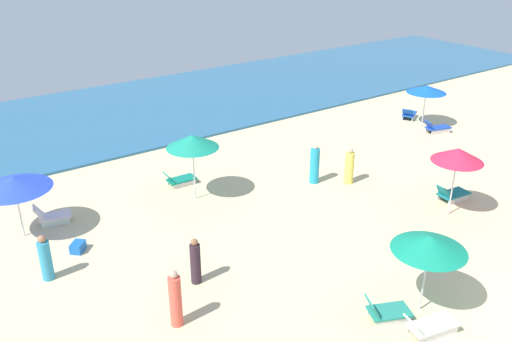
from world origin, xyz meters
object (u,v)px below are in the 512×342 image
umbrella_0 (14,183)px  beachgoer_2 (195,262)px  lounge_chair_3_1 (437,128)px  beachgoer_1 (175,300)px  lounge_chair_4_1 (430,326)px  beachgoer_3 (315,165)px  umbrella_1 (458,155)px  lounge_chair_4_0 (386,311)px  beachgoer_5 (45,259)px  lounge_chair_1_0 (452,194)px  umbrella_3 (427,89)px  umbrella_4 (430,243)px  umbrella_2 (192,141)px  lounge_chair_0_0 (52,216)px  beachgoer_4 (349,167)px  cooler_box_0 (78,247)px  lounge_chair_2_0 (179,180)px  lounge_chair_3_0 (409,114)px

umbrella_0 → beachgoer_2: (3.56, -5.77, -1.33)m
lounge_chair_3_1 → beachgoer_1: 18.65m
lounge_chair_4_1 → beachgoer_3: bearing=-10.3°
umbrella_0 → umbrella_1: bearing=-29.3°
lounge_chair_4_1 → beachgoer_2: bearing=46.8°
lounge_chair_4_0 → lounge_chair_4_1: size_ratio=0.88×
lounge_chair_3_1 → lounge_chair_4_1: (-12.60, -9.61, -0.01)m
beachgoer_5 → umbrella_1: bearing=-100.8°
umbrella_0 → lounge_chair_1_0: bearing=-25.5°
lounge_chair_1_0 → umbrella_3: size_ratio=0.62×
beachgoer_5 → umbrella_4: bearing=-125.2°
umbrella_2 → beachgoer_5: size_ratio=1.75×
beachgoer_5 → umbrella_2: bearing=-64.1°
umbrella_3 → beachgoer_1: (-18.07, -6.57, -1.23)m
lounge_chair_0_0 → lounge_chair_3_1: size_ratio=0.90×
umbrella_2 → lounge_chair_4_0: (0.70, -9.27, -2.14)m
umbrella_2 → beachgoer_4: 6.62m
cooler_box_0 → umbrella_0: bearing=-106.8°
umbrella_0 → lounge_chair_3_1: umbrella_0 is taller
umbrella_0 → lounge_chair_2_0: (6.30, 0.49, -1.79)m
beachgoer_2 → beachgoer_4: (8.58, 2.39, 0.01)m
lounge_chair_4_0 → beachgoer_1: beachgoer_1 is taller
beachgoer_5 → beachgoer_3: bearing=-79.8°
beachgoer_4 → cooler_box_0: 11.03m
beachgoer_3 → umbrella_4: bearing=-47.2°
umbrella_2 → cooler_box_0: 5.61m
umbrella_2 → lounge_chair_2_0: bearing=87.2°
cooler_box_0 → lounge_chair_0_0: bearing=-134.0°
umbrella_3 → cooler_box_0: size_ratio=4.31×
beachgoer_4 → lounge_chair_3_0: bearing=25.0°
umbrella_0 → lounge_chair_1_0: size_ratio=1.77×
beachgoer_4 → umbrella_4: bearing=-120.4°
lounge_chair_3_0 → beachgoer_3: 10.13m
umbrella_3 → beachgoer_4: 8.70m
lounge_chair_4_1 → beachgoer_3: 9.48m
lounge_chair_4_0 → beachgoer_4: size_ratio=0.88×
lounge_chair_1_0 → beachgoer_4: (-2.19, 3.46, 0.45)m
lounge_chair_4_1 → beachgoer_5: (-7.46, 8.26, 0.44)m
umbrella_3 → beachgoer_5: umbrella_3 is taller
umbrella_3 → beachgoer_2: (-16.70, -5.21, -1.33)m
lounge_chair_2_0 → lounge_chair_4_0: 10.74m
lounge_chair_4_1 → cooler_box_0: size_ratio=3.01×
lounge_chair_3_0 → beachgoer_5: (-20.64, -3.66, 0.43)m
umbrella_2 → beachgoer_1: (-4.03, -6.17, -1.61)m
umbrella_1 → lounge_chair_2_0: 10.83m
lounge_chair_2_0 → umbrella_0: bearing=96.3°
umbrella_2 → beachgoer_2: bearing=-119.0°
lounge_chair_4_1 → beachgoer_4: (4.72, 7.91, 0.45)m
lounge_chair_0_0 → umbrella_3: size_ratio=0.60×
lounge_chair_0_0 → umbrella_2: bearing=-91.3°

